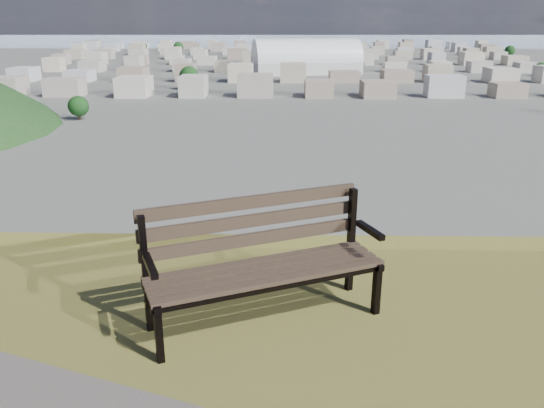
{
  "coord_description": "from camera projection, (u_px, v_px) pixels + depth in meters",
  "views": [
    {
      "loc": [
        -1.11,
        -1.12,
        27.28
      ],
      "look_at": [
        -1.24,
        4.56,
        25.3
      ],
      "focal_mm": 35.0,
      "sensor_mm": 36.0,
      "label": 1
    }
  ],
  "objects": [
    {
      "name": "arena",
      "position": [
        306.0,
        63.0,
        282.72
      ],
      "size": [
        59.6,
        34.87,
        23.59
      ],
      "rotation": [
        0.0,
        0.0,
        0.21
      ],
      "color": "beige",
      "rests_on": "ground"
    },
    {
      "name": "far_hills",
      "position": [
        261.0,
        21.0,
        1327.41
      ],
      "size": [
        2050.0,
        340.0,
        60.0
      ],
      "color": "#98A6BD",
      "rests_on": "ground"
    },
    {
      "name": "city_blocks",
      "position": [
        286.0,
        55.0,
        381.25
      ],
      "size": [
        395.0,
        361.0,
        7.0
      ],
      "color": "beige",
      "rests_on": "ground"
    },
    {
      "name": "park_bench",
      "position": [
        261.0,
        254.0,
        4.15
      ],
      "size": [
        1.92,
        1.26,
        0.96
      ],
      "rotation": [
        0.0,
        0.0,
        0.4
      ],
      "color": "#3B2A22",
      "rests_on": "hilltop_mesa"
    },
    {
      "name": "city_trees",
      "position": [
        241.0,
        60.0,
        310.14
      ],
      "size": [
        406.52,
        387.2,
        9.98
      ],
      "color": "#312318",
      "rests_on": "ground"
    },
    {
      "name": "bay_water",
      "position": [
        285.0,
        38.0,
        859.7
      ],
      "size": [
        2400.0,
        700.0,
        0.12
      ],
      "primitive_type": "cube",
      "color": "#8DA6B3",
      "rests_on": "ground"
    }
  ]
}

